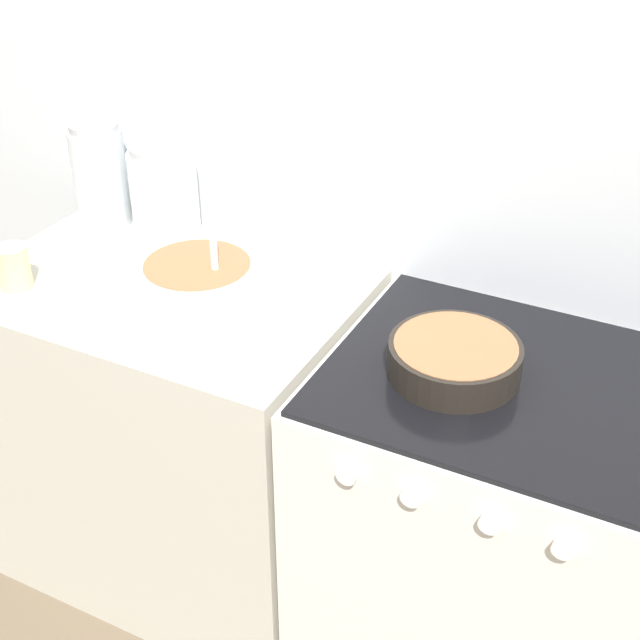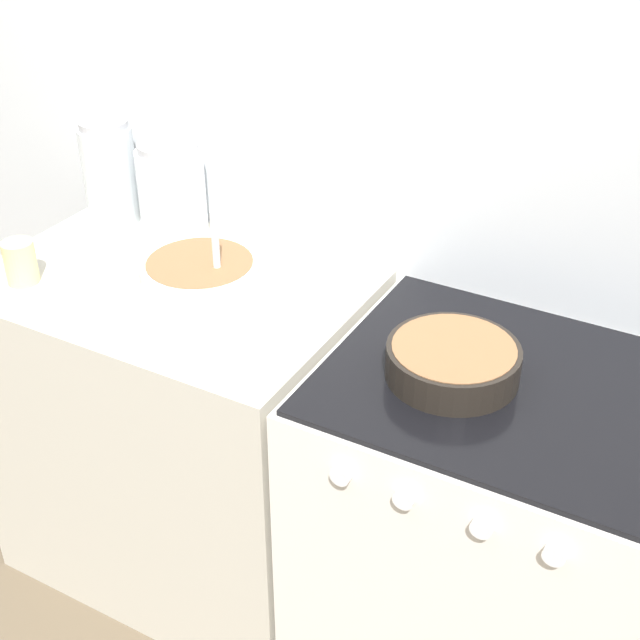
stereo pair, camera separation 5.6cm
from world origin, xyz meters
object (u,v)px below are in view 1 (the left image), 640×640
object	(u,v)px
baking_pan	(455,358)
storage_jar_left	(101,181)
stove	(486,538)
storage_jar_middle	(165,199)
mixing_bowl	(199,284)
tin_can	(14,267)

from	to	relation	value
baking_pan	storage_jar_left	xyz separation A→B (m)	(-1.05, 0.24, 0.08)
stove	storage_jar_middle	distance (m)	1.12
mixing_bowl	storage_jar_middle	distance (m)	0.38
stove	tin_can	world-z (taller)	tin_can
storage_jar_left	tin_can	distance (m)	0.37
baking_pan	storage_jar_left	world-z (taller)	storage_jar_left
storage_jar_middle	tin_can	size ratio (longest dim) A/B	2.43
baking_pan	stove	bearing A→B (deg)	18.06
mixing_bowl	tin_can	distance (m)	0.45
stove	storage_jar_middle	bearing A→B (deg)	167.95
stove	storage_jar_left	bearing A→B (deg)	169.98
mixing_bowl	storage_jar_left	size ratio (longest dim) A/B	0.97
baking_pan	storage_jar_middle	distance (m)	0.89
storage_jar_left	stove	bearing A→B (deg)	-10.02
mixing_bowl	baking_pan	world-z (taller)	mixing_bowl
storage_jar_middle	tin_can	world-z (taller)	storage_jar_middle
stove	mixing_bowl	world-z (taller)	mixing_bowl
storage_jar_left	storage_jar_middle	world-z (taller)	storage_jar_left
stove	mixing_bowl	bearing A→B (deg)	-175.22
mixing_bowl	storage_jar_middle	world-z (taller)	storage_jar_middle
storage_jar_middle	tin_can	distance (m)	0.41
storage_jar_middle	stove	bearing A→B (deg)	-12.05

